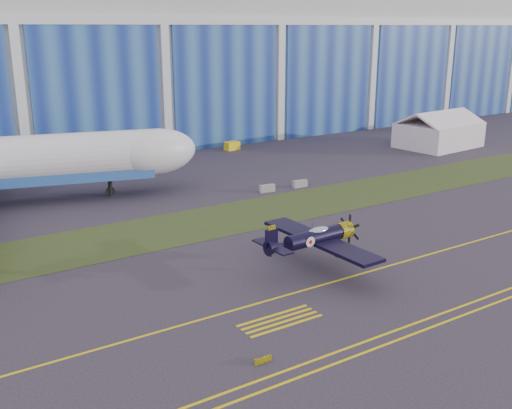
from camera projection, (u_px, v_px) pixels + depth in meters
ground at (385, 240)px, 57.62m from camera, size 260.00×260.00×0.00m
grass_median at (298, 205)px, 68.90m from camera, size 260.00×10.00×0.02m
hangar at (114, 53)px, 111.23m from camera, size 220.00×45.70×30.00m
taxiway_centreline at (425, 256)px, 53.59m from camera, size 200.00×0.20×0.02m
edge_line_far at (508, 289)px, 46.74m from camera, size 80.00×0.20×0.02m
hold_short_ladder at (280, 320)px, 41.76m from camera, size 6.00×2.40×0.02m
guard_board_left at (263, 360)px, 36.50m from camera, size 1.20×0.15×0.35m
warbird at (315, 237)px, 49.57m from camera, size 10.97×13.06×3.76m
tent at (439, 129)px, 101.27m from camera, size 14.24×11.03×6.21m
shipping_container at (127, 155)px, 88.28m from camera, size 6.94×3.44×2.89m
tug at (232, 146)px, 99.48m from camera, size 2.51×1.72×1.38m
gse_box at (413, 126)px, 117.88m from camera, size 3.56×2.37×1.96m
barrier_a at (267, 188)px, 74.18m from camera, size 2.06×0.84×0.90m
barrier_b at (300, 184)px, 76.37m from camera, size 2.03×0.69×0.90m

